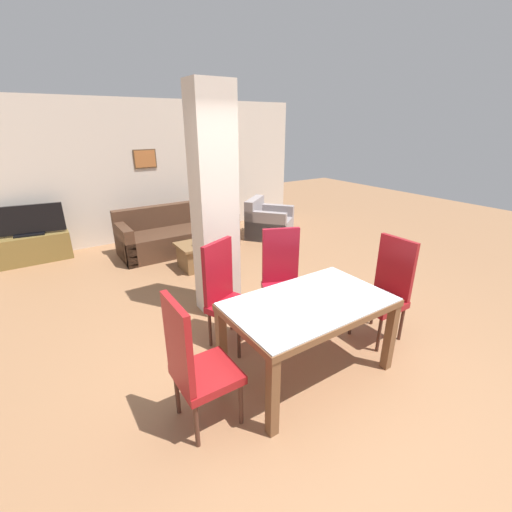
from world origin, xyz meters
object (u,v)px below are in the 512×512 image
(dining_chair_far_left, at_px, (227,292))
(sofa, at_px, (178,235))
(dining_chair_head_left, at_px, (194,363))
(tv_stand, at_px, (33,248))
(dining_chair_head_right, at_px, (386,287))
(dining_chair_far_right, at_px, (282,276))
(coffee_table, at_px, (196,256))
(armchair, at_px, (268,224))
(tv_screen, at_px, (26,221))
(floor_lamp, at_px, (231,163))
(bottle, at_px, (198,241))
(dining_table, at_px, (308,317))

(dining_chair_far_left, height_order, sofa, dining_chair_far_left)
(dining_chair_head_left, distance_m, tv_stand, 4.84)
(dining_chair_head_right, distance_m, sofa, 4.06)
(dining_chair_head_right, relative_size, dining_chair_far_right, 1.00)
(dining_chair_far_left, relative_size, coffee_table, 2.04)
(armchair, bearing_deg, coffee_table, -19.16)
(tv_screen, height_order, floor_lamp, floor_lamp)
(bottle, height_order, tv_screen, tv_screen)
(dining_chair_head_right, bearing_deg, armchair, -15.57)
(dining_table, bearing_deg, coffee_table, 86.64)
(tv_stand, relative_size, tv_screen, 1.02)
(dining_chair_far_right, height_order, armchair, dining_chair_far_right)
(sofa, relative_size, floor_lamp, 1.25)
(coffee_table, relative_size, tv_stand, 0.49)
(dining_chair_head_left, xyz_separation_m, tv_stand, (-0.91, 4.74, -0.35))
(dining_chair_far_right, relative_size, floor_lamp, 0.66)
(coffee_table, height_order, floor_lamp, floor_lamp)
(dining_chair_head_right, height_order, dining_chair_far_right, same)
(sofa, distance_m, bottle, 1.17)
(dining_chair_far_right, xyz_separation_m, floor_lamp, (1.44, 3.71, 0.86))
(dining_table, relative_size, dining_chair_head_left, 1.31)
(dining_table, bearing_deg, dining_chair_head_right, 0.00)
(tv_stand, height_order, floor_lamp, floor_lamp)
(dining_chair_far_right, bearing_deg, tv_stand, -34.82)
(dining_table, height_order, armchair, armchair)
(tv_stand, bearing_deg, floor_lamp, -2.44)
(dining_table, height_order, dining_chair_head_right, dining_chair_head_right)
(sofa, bearing_deg, bottle, 84.33)
(dining_chair_head_left, height_order, sofa, dining_chair_head_left)
(sofa, bearing_deg, tv_screen, -18.68)
(dining_table, relative_size, dining_chair_far_left, 1.31)
(bottle, height_order, floor_lamp, floor_lamp)
(bottle, bearing_deg, dining_table, -93.51)
(dining_chair_head_right, bearing_deg, bottle, 18.70)
(coffee_table, bearing_deg, bottle, -89.48)
(sofa, bearing_deg, dining_table, 85.86)
(dining_chair_far_left, xyz_separation_m, sofa, (0.66, 3.09, -0.31))
(bottle, bearing_deg, coffee_table, 90.52)
(floor_lamp, bearing_deg, dining_chair_far_left, -120.55)
(dining_chair_head_right, xyz_separation_m, dining_chair_far_right, (-0.75, 0.87, 0.00))
(coffee_table, xyz_separation_m, bottle, (0.00, -0.12, 0.30))
(dining_chair_head_left, relative_size, coffee_table, 2.04)
(tv_stand, bearing_deg, tv_screen, 0.00)
(armchair, bearing_deg, bottle, -16.21)
(dining_chair_head_left, height_order, floor_lamp, floor_lamp)
(bottle, bearing_deg, floor_lamp, 47.03)
(dining_chair_head_left, relative_size, dining_chair_far_right, 1.00)
(dining_chair_far_left, relative_size, sofa, 0.53)
(dining_chair_head_left, relative_size, bottle, 4.65)
(dining_table, xyz_separation_m, sofa, (0.29, 3.96, -0.32))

